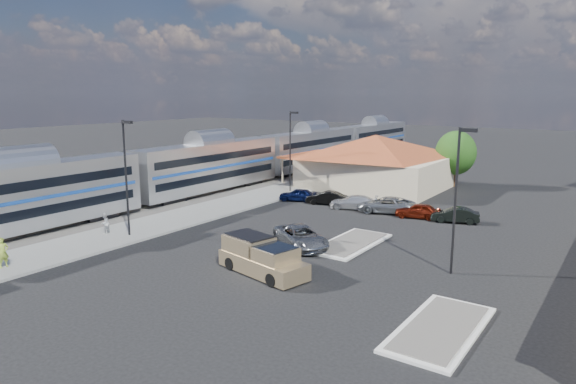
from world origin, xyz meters
The scene contains 22 objects.
ground centered at (0.00, 0.00, 0.00)m, with size 280.00×280.00×0.00m, color black.
railbed centered at (-21.00, 8.00, 0.06)m, with size 16.00×100.00×0.12m, color #4C4944.
platform centered at (-12.00, 6.00, 0.09)m, with size 5.50×92.00×0.18m, color gray.
passenger_train centered at (-18.00, 10.69, 2.87)m, with size 3.00×104.00×5.55m.
freight_cars centered at (-24.00, 3.89, 1.93)m, with size 2.80×46.00×4.00m.
station_depot centered at (-4.56, 24.00, 3.13)m, with size 18.35×12.24×6.20m.
traffic_island_south centered at (4.00, 2.00, 0.10)m, with size 3.30×7.50×0.21m.
traffic_island_north centered at (14.00, -8.00, 0.10)m, with size 3.30×7.50×0.21m.
lamp_plat_s centered at (-10.90, -6.00, 5.34)m, with size 1.08×0.25×9.00m.
lamp_plat_n centered at (-10.90, 16.00, 5.34)m, with size 1.08×0.25×9.00m.
lamp_lot centered at (12.10, 0.00, 5.34)m, with size 1.08×0.25×9.00m.
tree_depot centered at (3.00, 30.00, 4.02)m, with size 4.71×4.71×6.63m.
pickup_truck centered at (2.47, -6.64, 1.01)m, with size 6.49×3.50×2.13m.
suv centered at (1.32, -0.60, 0.76)m, with size 2.54×5.50×1.53m, color gray.
person_a centered at (-11.36, -15.36, 1.14)m, with size 0.70×0.46×1.93m, color #A3BF3B.
person_b centered at (-12.84, -6.83, 1.02)m, with size 0.81×0.63×1.67m, color silver.
parked_car_a centered at (-7.69, 12.57, 0.66)m, with size 1.55×3.86×1.32m, color #0D1642.
parked_car_b centered at (-4.49, 12.87, 0.66)m, with size 1.39×4.00×1.32m, color black.
parked_car_c centered at (-1.29, 12.57, 0.67)m, with size 1.87×4.59×1.33m, color silver.
parked_car_d centered at (1.91, 12.87, 0.75)m, with size 2.48×5.39×1.50m, color gray.
parked_car_e centered at (5.11, 12.57, 0.68)m, with size 1.60×3.97×1.35m, color maroon.
parked_car_f centered at (8.31, 12.87, 0.66)m, with size 1.39×3.99×1.31m, color black.
Camera 1 is at (20.85, -30.52, 11.00)m, focal length 32.00 mm.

